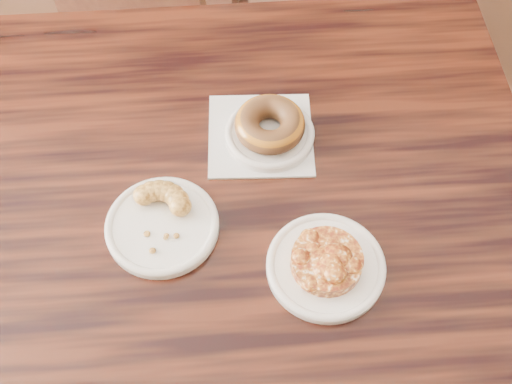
{
  "coord_description": "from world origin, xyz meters",
  "views": [
    {
      "loc": [
        -0.03,
        -0.73,
        1.57
      ],
      "look_at": [
        -0.02,
        -0.24,
        0.8
      ],
      "focal_mm": 45.0,
      "sensor_mm": 36.0,
      "label": 1
    }
  ],
  "objects_px": {
    "apple_fritter": "(327,259)",
    "cruller_fragment": "(160,219)",
    "glazed_donut": "(270,124)",
    "cafe_table": "(248,313)"
  },
  "relations": [
    {
      "from": "apple_fritter",
      "to": "cruller_fragment",
      "type": "relative_size",
      "value": 1.24
    },
    {
      "from": "glazed_donut",
      "to": "cruller_fragment",
      "type": "distance_m",
      "value": 0.23
    },
    {
      "from": "apple_fritter",
      "to": "cruller_fragment",
      "type": "height_order",
      "value": "apple_fritter"
    },
    {
      "from": "glazed_donut",
      "to": "cruller_fragment",
      "type": "xyz_separation_m",
      "value": [
        -0.16,
        -0.16,
        -0.01
      ]
    },
    {
      "from": "cafe_table",
      "to": "glazed_donut",
      "type": "relative_size",
      "value": 8.35
    },
    {
      "from": "cruller_fragment",
      "to": "apple_fritter",
      "type": "bearing_deg",
      "value": -16.19
    },
    {
      "from": "cafe_table",
      "to": "glazed_donut",
      "type": "bearing_deg",
      "value": 71.31
    },
    {
      "from": "apple_fritter",
      "to": "glazed_donut",
      "type": "bearing_deg",
      "value": 107.62
    },
    {
      "from": "cruller_fragment",
      "to": "cafe_table",
      "type": "bearing_deg",
      "value": 7.62
    },
    {
      "from": "glazed_donut",
      "to": "apple_fritter",
      "type": "bearing_deg",
      "value": -72.38
    }
  ]
}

